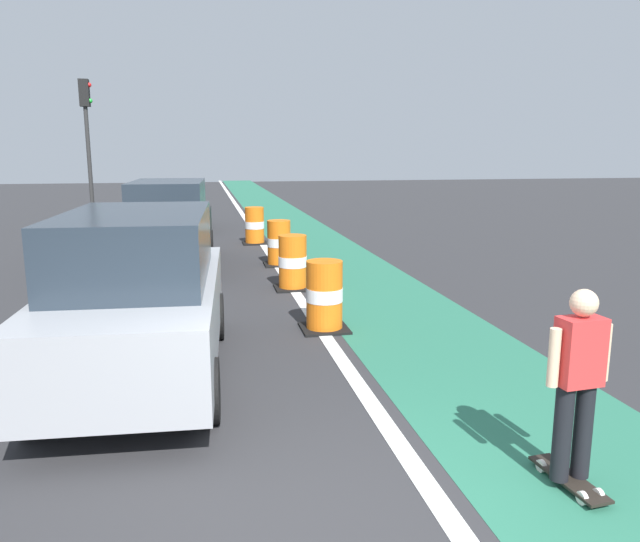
{
  "coord_description": "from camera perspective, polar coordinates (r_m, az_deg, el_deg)",
  "views": [
    {
      "loc": [
        -0.87,
        -4.0,
        2.76
      ],
      "look_at": [
        0.73,
        4.14,
        1.1
      ],
      "focal_mm": 34.12,
      "sensor_mm": 36.0,
      "label": 1
    }
  ],
  "objects": [
    {
      "name": "traffic_light_corner",
      "position": [
        22.85,
        -21.0,
        12.45
      ],
      "size": [
        0.41,
        0.32,
        5.1
      ],
      "color": "#2D2D2D",
      "rests_on": "ground"
    },
    {
      "name": "traffic_barrel_far",
      "position": [
        18.2,
        -6.15,
        4.22
      ],
      "size": [
        0.73,
        0.73,
        1.09
      ],
      "color": "orange",
      "rests_on": "ground"
    },
    {
      "name": "traffic_barrel_front",
      "position": [
        9.4,
        0.41,
        -2.4
      ],
      "size": [
        0.73,
        0.73,
        1.09
      ],
      "color": "orange",
      "rests_on": "ground"
    },
    {
      "name": "parked_suv_nearest",
      "position": [
        7.66,
        -16.55,
        -2.17
      ],
      "size": [
        2.11,
        4.69,
        2.04
      ],
      "color": "#9EA0A5",
      "rests_on": "ground"
    },
    {
      "name": "skateboarder_on_lane",
      "position": [
        5.4,
        22.96,
        -9.65
      ],
      "size": [
        0.57,
        0.82,
        1.69
      ],
      "color": "black",
      "rests_on": "ground"
    },
    {
      "name": "lane_divider_stripe",
      "position": [
        16.33,
        -4.74,
        1.57
      ],
      "size": [
        0.2,
        80.0,
        0.01
      ],
      "primitive_type": "cube",
      "color": "silver",
      "rests_on": "ground"
    },
    {
      "name": "bike_lane_strip",
      "position": [
        16.56,
        0.42,
        1.74
      ],
      "size": [
        2.5,
        80.0,
        0.01
      ],
      "primitive_type": "cube",
      "color": "#286B51",
      "rests_on": "ground"
    },
    {
      "name": "traffic_barrel_back",
      "position": [
        14.74,
        -3.87,
        2.6
      ],
      "size": [
        0.73,
        0.73,
        1.09
      ],
      "color": "orange",
      "rests_on": "ground"
    },
    {
      "name": "parked_suv_second",
      "position": [
        14.93,
        -13.94,
        4.35
      ],
      "size": [
        2.09,
        4.68,
        2.04
      ],
      "color": "black",
      "rests_on": "ground"
    },
    {
      "name": "traffic_barrel_mid",
      "position": [
        12.18,
        -2.58,
        0.77
      ],
      "size": [
        0.73,
        0.73,
        1.09
      ],
      "color": "orange",
      "rests_on": "ground"
    },
    {
      "name": "ground_plane",
      "position": [
        4.94,
        1.02,
        -22.66
      ],
      "size": [
        100.0,
        100.0,
        0.0
      ],
      "primitive_type": "plane",
      "color": "#2D2D30"
    },
    {
      "name": "parked_sedan_third",
      "position": [
        21.88,
        -13.97,
        5.93
      ],
      "size": [
        1.98,
        4.13,
        1.7
      ],
      "color": "black",
      "rests_on": "ground"
    }
  ]
}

